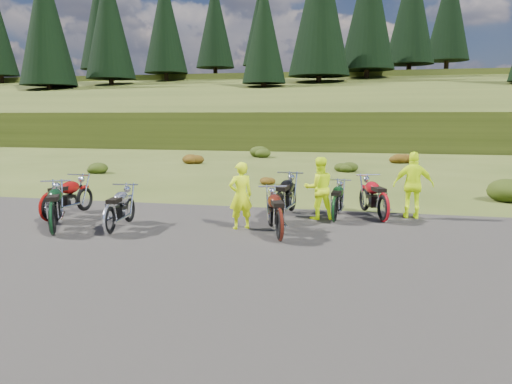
# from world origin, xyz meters

# --- Properties ---
(ground) EXTENTS (300.00, 300.00, 0.00)m
(ground) POSITION_xyz_m (0.00, 0.00, 0.00)
(ground) COLOR #394717
(ground) RESTS_ON ground
(gravel_pad) EXTENTS (20.00, 12.00, 0.04)m
(gravel_pad) POSITION_xyz_m (0.00, -2.00, 0.00)
(gravel_pad) COLOR black
(gravel_pad) RESTS_ON ground
(hill_slope) EXTENTS (300.00, 45.97, 9.37)m
(hill_slope) POSITION_xyz_m (0.00, 50.00, 0.00)
(hill_slope) COLOR #343F15
(hill_slope) RESTS_ON ground
(hill_plateau) EXTENTS (300.00, 90.00, 9.17)m
(hill_plateau) POSITION_xyz_m (0.00, 110.00, 0.00)
(hill_plateau) COLOR #343F15
(hill_plateau) RESTS_ON ground
(conifer_14) EXTENTS (5.28, 5.28, 14.00)m
(conifer_14) POSITION_xyz_m (-51.00, 70.00, 16.55)
(conifer_14) COLOR black
(conifer_14) RESTS_ON ground
(conifer_15) EXTENTS (7.92, 7.92, 20.00)m
(conifer_15) POSITION_xyz_m (-45.00, 76.00, 20.16)
(conifer_15) COLOR black
(conifer_15) RESTS_ON ground
(conifer_16) EXTENTS (7.48, 7.48, 19.00)m
(conifer_16) POSITION_xyz_m (-39.00, 51.00, 15.28)
(conifer_16) COLOR black
(conifer_16) RESTS_ON ground
(conifer_17) EXTENTS (7.04, 7.04, 18.00)m
(conifer_17) POSITION_xyz_m (-33.00, 57.00, 15.97)
(conifer_17) COLOR black
(conifer_17) RESTS_ON ground
(conifer_18) EXTENTS (6.60, 6.60, 17.00)m
(conifer_18) POSITION_xyz_m (-27.00, 63.00, 16.66)
(conifer_18) COLOR black
(conifer_18) RESTS_ON ground
(conifer_19) EXTENTS (6.16, 6.16, 16.00)m
(conifer_19) POSITION_xyz_m (-21.00, 69.00, 17.36)
(conifer_19) COLOR black
(conifer_19) RESTS_ON ground
(conifer_20) EXTENTS (5.72, 5.72, 15.00)m
(conifer_20) POSITION_xyz_m (-15.00, 75.00, 17.65)
(conifer_20) COLOR black
(conifer_20) RESTS_ON ground
(conifer_21) EXTENTS (5.28, 5.28, 14.00)m
(conifer_21) POSITION_xyz_m (-9.00, 50.00, 12.56)
(conifer_21) COLOR black
(conifer_21) RESTS_ON ground
(conifer_22) EXTENTS (7.92, 7.92, 20.00)m
(conifer_22) POSITION_xyz_m (-3.00, 56.00, 16.77)
(conifer_22) COLOR black
(conifer_22) RESTS_ON ground
(conifer_23) EXTENTS (7.48, 7.48, 19.00)m
(conifer_23) POSITION_xyz_m (3.00, 62.00, 17.47)
(conifer_23) COLOR black
(conifer_23) RESTS_ON ground
(conifer_24) EXTENTS (7.04, 7.04, 18.00)m
(conifer_24) POSITION_xyz_m (9.00, 68.00, 18.16)
(conifer_24) COLOR black
(conifer_24) RESTS_ON ground
(conifer_25) EXTENTS (6.60, 6.60, 17.00)m
(conifer_25) POSITION_xyz_m (15.00, 74.00, 18.66)
(conifer_25) COLOR black
(conifer_25) RESTS_ON ground
(shrub_1) EXTENTS (1.03, 1.03, 0.61)m
(shrub_1) POSITION_xyz_m (-9.10, 11.30, 0.31)
(shrub_1) COLOR #21330C
(shrub_1) RESTS_ON ground
(shrub_2) EXTENTS (1.30, 1.30, 0.77)m
(shrub_2) POSITION_xyz_m (-6.20, 16.60, 0.38)
(shrub_2) COLOR #5F2E0B
(shrub_2) RESTS_ON ground
(shrub_3) EXTENTS (1.56, 1.56, 0.92)m
(shrub_3) POSITION_xyz_m (-3.30, 21.90, 0.46)
(shrub_3) COLOR #21330C
(shrub_3) RESTS_ON ground
(shrub_4) EXTENTS (0.77, 0.77, 0.45)m
(shrub_4) POSITION_xyz_m (-0.40, 9.20, 0.23)
(shrub_4) COLOR #5F2E0B
(shrub_4) RESTS_ON ground
(shrub_5) EXTENTS (1.03, 1.03, 0.61)m
(shrub_5) POSITION_xyz_m (2.50, 14.50, 0.31)
(shrub_5) COLOR #21330C
(shrub_5) RESTS_ON ground
(shrub_6) EXTENTS (1.30, 1.30, 0.77)m
(shrub_6) POSITION_xyz_m (5.40, 19.80, 0.38)
(shrub_6) COLOR #5F2E0B
(shrub_6) RESTS_ON ground
(motorcycle_1) EXTENTS (0.90, 2.19, 1.12)m
(motorcycle_1) POSITION_xyz_m (-4.33, 0.86, 0.00)
(motorcycle_1) COLOR maroon
(motorcycle_1) RESTS_ON ground
(motorcycle_2) EXTENTS (1.69, 2.25, 1.14)m
(motorcycle_2) POSITION_xyz_m (-3.34, -0.43, 0.00)
(motorcycle_2) COLOR black
(motorcycle_2) RESTS_ON ground
(motorcycle_3) EXTENTS (0.92, 2.07, 1.05)m
(motorcycle_3) POSITION_xyz_m (-2.09, -0.14, 0.00)
(motorcycle_3) COLOR silver
(motorcycle_3) RESTS_ON ground
(motorcycle_4) EXTENTS (1.31, 2.17, 1.08)m
(motorcycle_4) POSITION_xyz_m (1.78, 0.15, 0.00)
(motorcycle_4) COLOR #47140B
(motorcycle_4) RESTS_ON ground
(motorcycle_5) EXTENTS (0.91, 2.31, 1.18)m
(motorcycle_5) POSITION_xyz_m (1.43, 2.02, 0.00)
(motorcycle_5) COLOR black
(motorcycle_5) RESTS_ON ground
(motorcycle_6) EXTENTS (1.39, 2.25, 1.12)m
(motorcycle_6) POSITION_xyz_m (4.01, 2.68, 0.00)
(motorcycle_6) COLOR #9F0B14
(motorcycle_6) RESTS_ON ground
(motorcycle_7) EXTENTS (0.74, 1.94, 1.00)m
(motorcycle_7) POSITION_xyz_m (2.80, 2.36, 0.00)
(motorcycle_7) COLOR black
(motorcycle_7) RESTS_ON ground
(person_middle) EXTENTS (0.70, 0.64, 1.61)m
(person_middle) POSITION_xyz_m (0.65, 1.15, 0.80)
(person_middle) COLOR #D0EF0C
(person_middle) RESTS_ON ground
(person_right_a) EXTENTS (0.96, 0.86, 1.63)m
(person_right_a) POSITION_xyz_m (2.36, 2.72, 0.82)
(person_right_a) COLOR #D0EF0C
(person_right_a) RESTS_ON ground
(person_right_b) EXTENTS (1.04, 0.45, 1.76)m
(person_right_b) POSITION_xyz_m (4.78, 3.39, 0.88)
(person_right_b) COLOR #D0EF0C
(person_right_b) RESTS_ON ground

